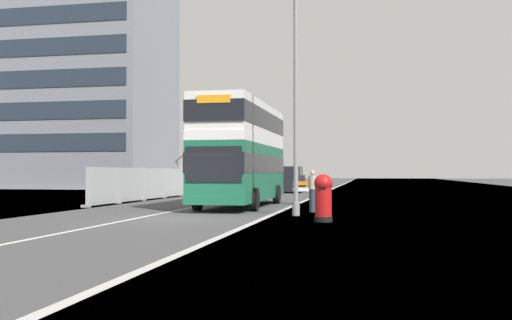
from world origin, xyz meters
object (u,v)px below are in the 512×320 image
(lamppost_foreground, at_px, (296,101))
(red_pillar_postbox, at_px, (323,196))
(double_decker_bus, at_px, (242,152))
(roadworks_barrier, at_px, (308,190))
(car_oncoming_near, at_px, (291,180))
(car_receding_mid, at_px, (248,179))
(pedestrian_at_kerb, at_px, (313,191))

(lamppost_foreground, bearing_deg, red_pillar_postbox, -63.84)
(double_decker_bus, height_order, lamppost_foreground, lamppost_foreground)
(roadworks_barrier, xyz_separation_m, car_oncoming_near, (-3.28, 17.40, 0.25))
(roadworks_barrier, distance_m, car_oncoming_near, 17.71)
(red_pillar_postbox, relative_size, roadworks_barrier, 0.99)
(car_receding_mid, xyz_separation_m, pedestrian_at_kerb, (8.97, -29.04, -0.15))
(double_decker_bus, xyz_separation_m, car_oncoming_near, (-0.29, 19.67, -1.63))
(double_decker_bus, xyz_separation_m, roadworks_barrier, (2.99, 2.27, -1.88))
(roadworks_barrier, bearing_deg, lamppost_foreground, -87.34)
(car_oncoming_near, xyz_separation_m, pedestrian_at_kerb, (4.06, -22.95, -0.13))
(car_receding_mid, bearing_deg, car_oncoming_near, -51.14)
(double_decker_bus, relative_size, car_receding_mid, 2.32)
(double_decker_bus, height_order, roadworks_barrier, double_decker_bus)
(double_decker_bus, distance_m, pedestrian_at_kerb, 5.30)
(double_decker_bus, xyz_separation_m, lamppost_foreground, (3.34, -5.35, 1.75))
(double_decker_bus, height_order, pedestrian_at_kerb, double_decker_bus)
(lamppost_foreground, distance_m, red_pillar_postbox, 4.51)
(double_decker_bus, distance_m, roadworks_barrier, 4.19)
(roadworks_barrier, xyz_separation_m, pedestrian_at_kerb, (0.78, -5.55, 0.12))
(car_oncoming_near, height_order, car_receding_mid, car_receding_mid)
(red_pillar_postbox, bearing_deg, pedestrian_at_kerb, 100.09)
(lamppost_foreground, bearing_deg, roadworks_barrier, 92.66)
(red_pillar_postbox, bearing_deg, double_decker_bus, 120.18)
(car_receding_mid, bearing_deg, red_pillar_postbox, -73.78)
(red_pillar_postbox, height_order, car_oncoming_near, car_oncoming_near)
(double_decker_bus, relative_size, red_pillar_postbox, 6.42)
(car_receding_mid, bearing_deg, double_decker_bus, -78.58)
(pedestrian_at_kerb, bearing_deg, car_oncoming_near, 100.04)
(red_pillar_postbox, distance_m, roadworks_barrier, 10.29)
(red_pillar_postbox, bearing_deg, car_oncoming_near, 100.05)
(double_decker_bus, distance_m, lamppost_foreground, 6.54)
(double_decker_bus, relative_size, lamppost_foreground, 1.11)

